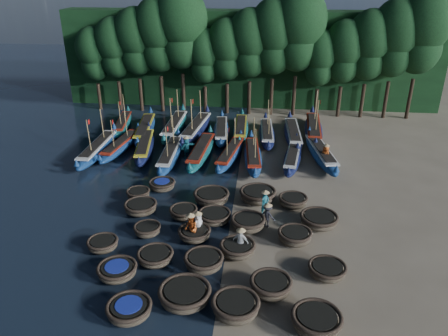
# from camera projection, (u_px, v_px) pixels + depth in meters

# --- Properties ---
(ground) EXTENTS (120.00, 120.00, 0.00)m
(ground) POSITION_uv_depth(u_px,v_px,m) (233.00, 210.00, 28.02)
(ground) COLOR gray
(ground) RESTS_ON ground
(foliage_wall) EXTENTS (40.00, 3.00, 10.00)m
(foliage_wall) POSITION_uv_depth(u_px,v_px,m) (250.00, 59.00, 47.08)
(foliage_wall) COLOR black
(foliage_wall) RESTS_ON ground
(coracle_1) EXTENTS (2.20, 2.20, 0.68)m
(coracle_1) POSITION_uv_depth(u_px,v_px,m) (129.00, 309.00, 19.37)
(coracle_1) COLOR #4B422F
(coracle_1) RESTS_ON ground
(coracle_2) EXTENTS (2.89, 2.89, 0.82)m
(coracle_2) POSITION_uv_depth(u_px,v_px,m) (185.00, 295.00, 20.13)
(coracle_2) COLOR #4B422F
(coracle_2) RESTS_ON ground
(coracle_3) EXTENTS (2.59, 2.59, 0.84)m
(coracle_3) POSITION_uv_depth(u_px,v_px,m) (236.00, 306.00, 19.41)
(coracle_3) COLOR #4B422F
(coracle_3) RESTS_ON ground
(coracle_4) EXTENTS (2.25, 2.25, 0.77)m
(coracle_4) POSITION_uv_depth(u_px,v_px,m) (317.00, 320.00, 18.70)
(coracle_4) COLOR #4B422F
(coracle_4) RESTS_ON ground
(coracle_5) EXTENTS (2.49, 2.49, 0.67)m
(coracle_5) POSITION_uv_depth(u_px,v_px,m) (117.00, 270.00, 21.85)
(coracle_5) COLOR #4B422F
(coracle_5) RESTS_ON ground
(coracle_6) EXTENTS (2.32, 2.32, 0.67)m
(coracle_6) POSITION_uv_depth(u_px,v_px,m) (155.00, 256.00, 22.90)
(coracle_6) COLOR #4B422F
(coracle_6) RESTS_ON ground
(coracle_7) EXTENTS (2.18, 2.18, 0.77)m
(coracle_7) POSITION_uv_depth(u_px,v_px,m) (204.00, 261.00, 22.43)
(coracle_7) COLOR #4B422F
(coracle_7) RESTS_ON ground
(coracle_8) EXTENTS (2.24, 2.24, 0.83)m
(coracle_8) POSITION_uv_depth(u_px,v_px,m) (271.00, 286.00, 20.68)
(coracle_8) COLOR #4B422F
(coracle_8) RESTS_ON ground
(coracle_9) EXTENTS (2.36, 2.36, 0.66)m
(coracle_9) POSITION_uv_depth(u_px,v_px,m) (327.00, 270.00, 21.92)
(coracle_9) COLOR #4B422F
(coracle_9) RESTS_ON ground
(coracle_10) EXTENTS (1.83, 1.83, 0.63)m
(coracle_10) POSITION_uv_depth(u_px,v_px,m) (103.00, 244.00, 23.95)
(coracle_10) COLOR #4B422F
(coracle_10) RESTS_ON ground
(coracle_11) EXTENTS (1.84, 1.84, 0.63)m
(coracle_11) POSITION_uv_depth(u_px,v_px,m) (147.00, 229.00, 25.26)
(coracle_11) COLOR #4B422F
(coracle_11) RESTS_ON ground
(coracle_12) EXTENTS (1.90, 1.90, 0.68)m
(coracle_12) POSITION_uv_depth(u_px,v_px,m) (194.00, 233.00, 24.85)
(coracle_12) COLOR #4B422F
(coracle_12) RESTS_ON ground
(coracle_13) EXTENTS (2.32, 2.32, 0.74)m
(coracle_13) POSITION_uv_depth(u_px,v_px,m) (238.00, 248.00, 23.48)
(coracle_13) COLOR #4B422F
(coracle_13) RESTS_ON ground
(coracle_14) EXTENTS (2.21, 2.21, 0.74)m
(coracle_14) POSITION_uv_depth(u_px,v_px,m) (295.00, 236.00, 24.55)
(coracle_14) COLOR #4B422F
(coracle_14) RESTS_ON ground
(coracle_15) EXTENTS (2.50, 2.50, 0.71)m
(coracle_15) POSITION_uv_depth(u_px,v_px,m) (141.00, 207.00, 27.50)
(coracle_15) COLOR #4B422F
(coracle_15) RESTS_ON ground
(coracle_16) EXTENTS (2.03, 2.03, 0.69)m
(coracle_16) POSITION_uv_depth(u_px,v_px,m) (183.00, 212.00, 26.96)
(coracle_16) COLOR #4B422F
(coracle_16) RESTS_ON ground
(coracle_17) EXTENTS (2.05, 2.05, 0.70)m
(coracle_17) POSITION_uv_depth(u_px,v_px,m) (214.00, 216.00, 26.50)
(coracle_17) COLOR #4B422F
(coracle_17) RESTS_ON ground
(coracle_18) EXTENTS (2.35, 2.35, 0.79)m
(coracle_18) POSITION_uv_depth(u_px,v_px,m) (248.00, 223.00, 25.76)
(coracle_18) COLOR #4B422F
(coracle_18) RESTS_ON ground
(coracle_19) EXTENTS (2.33, 2.33, 0.76)m
(coracle_19) POSITION_uv_depth(u_px,v_px,m) (319.00, 220.00, 26.10)
(coracle_19) COLOR #4B422F
(coracle_19) RESTS_ON ground
(coracle_20) EXTENTS (1.61, 1.61, 0.63)m
(coracle_20) POSITION_uv_depth(u_px,v_px,m) (138.00, 194.00, 29.21)
(coracle_20) COLOR #4B422F
(coracle_20) RESTS_ON ground
(coracle_21) EXTENTS (1.87, 1.87, 0.68)m
(coracle_21) POSITION_uv_depth(u_px,v_px,m) (162.00, 185.00, 30.32)
(coracle_21) COLOR #4B422F
(coracle_21) RESTS_ON ground
(coracle_22) EXTENTS (2.74, 2.74, 0.83)m
(coracle_22) POSITION_uv_depth(u_px,v_px,m) (211.00, 197.00, 28.56)
(coracle_22) COLOR #4B422F
(coracle_22) RESTS_ON ground
(coracle_23) EXTENTS (2.76, 2.76, 0.82)m
(coracle_23) POSITION_uv_depth(u_px,v_px,m) (258.00, 195.00, 28.85)
(coracle_23) COLOR #4B422F
(coracle_23) RESTS_ON ground
(coracle_24) EXTENTS (1.93, 1.93, 0.70)m
(coracle_24) POSITION_uv_depth(u_px,v_px,m) (293.00, 201.00, 28.27)
(coracle_24) COLOR #4B422F
(coracle_24) RESTS_ON ground
(long_boat_0) EXTENTS (1.62, 8.51, 3.62)m
(long_boat_0) POSITION_uv_depth(u_px,v_px,m) (98.00, 149.00, 35.77)
(long_boat_0) COLOR navy
(long_boat_0) RESTS_ON ground
(long_boat_1) EXTENTS (2.34, 7.55, 3.24)m
(long_boat_1) POSITION_uv_depth(u_px,v_px,m) (121.00, 145.00, 36.56)
(long_boat_1) COLOR navy
(long_boat_1) RESTS_ON ground
(long_boat_2) EXTENTS (2.61, 7.98, 1.42)m
(long_boat_2) POSITION_uv_depth(u_px,v_px,m) (145.00, 147.00, 36.28)
(long_boat_2) COLOR #10163C
(long_boat_2) RESTS_ON ground
(long_boat_3) EXTENTS (1.60, 8.12, 3.45)m
(long_boat_3) POSITION_uv_depth(u_px,v_px,m) (170.00, 155.00, 34.74)
(long_boat_3) COLOR navy
(long_boat_3) RESTS_ON ground
(long_boat_4) EXTENTS (1.98, 8.30, 1.46)m
(long_boat_4) POSITION_uv_depth(u_px,v_px,m) (201.00, 151.00, 35.30)
(long_boat_4) COLOR #0E5450
(long_boat_4) RESTS_ON ground
(long_boat_5) EXTENTS (2.55, 7.48, 3.22)m
(long_boat_5) POSITION_uv_depth(u_px,v_px,m) (230.00, 154.00, 34.95)
(long_boat_5) COLOR navy
(long_boat_5) RESTS_ON ground
(long_boat_6) EXTENTS (1.98, 7.83, 3.34)m
(long_boat_6) POSITION_uv_depth(u_px,v_px,m) (253.00, 156.00, 34.54)
(long_boat_6) COLOR navy
(long_boat_6) RESTS_ON ground
(long_boat_7) EXTENTS (2.21, 7.25, 1.29)m
(long_boat_7) POSITION_uv_depth(u_px,v_px,m) (293.00, 157.00, 34.38)
(long_boat_7) COLOR #10163C
(long_boat_7) RESTS_ON ground
(long_boat_8) EXTENTS (2.79, 8.31, 1.48)m
(long_boat_8) POSITION_uv_depth(u_px,v_px,m) (321.00, 153.00, 34.89)
(long_boat_8) COLOR navy
(long_boat_8) RESTS_ON ground
(long_boat_9) EXTENTS (2.25, 7.25, 3.11)m
(long_boat_9) POSITION_uv_depth(u_px,v_px,m) (123.00, 124.00, 41.56)
(long_boat_9) COLOR #0E5450
(long_boat_9) RESTS_ON ground
(long_boat_10) EXTENTS (2.45, 8.51, 1.51)m
(long_boat_10) POSITION_uv_depth(u_px,v_px,m) (145.00, 129.00, 40.02)
(long_boat_10) COLOR navy
(long_boat_10) RESTS_ON ground
(long_boat_11) EXTENTS (1.65, 8.92, 3.79)m
(long_boat_11) POSITION_uv_depth(u_px,v_px,m) (175.00, 126.00, 40.59)
(long_boat_11) COLOR #0E5450
(long_boat_11) RESTS_ON ground
(long_boat_12) EXTENTS (2.58, 9.10, 3.89)m
(long_boat_12) POSITION_uv_depth(u_px,v_px,m) (196.00, 129.00, 40.00)
(long_boat_12) COLOR #10163C
(long_boat_12) RESTS_ON ground
(long_boat_13) EXTENTS (2.02, 7.79, 1.38)m
(long_boat_13) POSITION_uv_depth(u_px,v_px,m) (221.00, 131.00, 39.74)
(long_boat_13) COLOR navy
(long_boat_13) RESTS_ON ground
(long_boat_14) EXTENTS (1.60, 7.88, 1.39)m
(long_boat_14) POSITION_uv_depth(u_px,v_px,m) (241.00, 129.00, 40.21)
(long_boat_14) COLOR #0E5450
(long_boat_14) RESTS_ON ground
(long_boat_15) EXTENTS (1.70, 7.82, 3.32)m
(long_boat_15) POSITION_uv_depth(u_px,v_px,m) (267.00, 133.00, 39.16)
(long_boat_15) COLOR #10163C
(long_boat_15) RESTS_ON ground
(long_boat_16) EXTENTS (1.80, 8.45, 1.49)m
(long_boat_16) POSITION_uv_depth(u_px,v_px,m) (293.00, 134.00, 38.86)
(long_boat_16) COLOR #10163C
(long_boat_16) RESTS_ON ground
(long_boat_17) EXTENTS (2.06, 9.10, 3.87)m
(long_boat_17) POSITION_uv_depth(u_px,v_px,m) (313.00, 129.00, 39.85)
(long_boat_17) COLOR #10163C
(long_boat_17) RESTS_ON ground
(fisherman_0) EXTENTS (0.78, 0.89, 1.73)m
(fisherman_0) POSITION_uv_depth(u_px,v_px,m) (198.00, 223.00, 24.97)
(fisherman_0) COLOR silver
(fisherman_0) RESTS_ON ground
(fisherman_1) EXTENTS (0.70, 0.70, 1.84)m
(fisherman_1) POSITION_uv_depth(u_px,v_px,m) (265.00, 202.00, 27.06)
(fisherman_1) COLOR #195E6B
(fisherman_1) RESTS_ON ground
(fisherman_2) EXTENTS (0.96, 1.06, 1.98)m
(fisherman_2) POSITION_uv_depth(u_px,v_px,m) (191.00, 228.00, 24.38)
(fisherman_2) COLOR #B94C18
(fisherman_2) RESTS_ON ground
(fisherman_3) EXTENTS (1.11, 0.91, 1.70)m
(fisherman_3) POSITION_uv_depth(u_px,v_px,m) (267.00, 215.00, 25.90)
(fisherman_3) COLOR black
(fisherman_3) RESTS_ON ground
(fisherman_4) EXTENTS (0.96, 0.63, 1.71)m
(fisherman_4) POSITION_uv_depth(u_px,v_px,m) (241.00, 240.00, 23.45)
(fisherman_4) COLOR silver
(fisherman_4) RESTS_ON ground
(fisherman_5) EXTENTS (1.33, 1.61, 1.93)m
(fisherman_5) POSITION_uv_depth(u_px,v_px,m) (187.00, 147.00, 35.28)
(fisherman_5) COLOR #195E6B
(fisherman_5) RESTS_ON ground
(fisherman_6) EXTENTS (0.89, 1.01, 1.93)m
(fisherman_6) POSITION_uv_depth(u_px,v_px,m) (326.00, 155.00, 33.76)
(fisherman_6) COLOR #B94C18
(fisherman_6) RESTS_ON ground
(tree_0) EXTENTS (3.68, 3.68, 8.68)m
(tree_0) POSITION_uv_depth(u_px,v_px,m) (94.00, 53.00, 44.94)
(tree_0) COLOR black
(tree_0) RESTS_ON ground
(tree_1) EXTENTS (4.09, 4.09, 9.65)m
(tree_1) POSITION_uv_depth(u_px,v_px,m) (115.00, 47.00, 44.45)
(tree_1) COLOR black
(tree_1) RESTS_ON ground
(tree_2) EXTENTS (4.51, 4.51, 10.63)m
(tree_2) POSITION_uv_depth(u_px,v_px,m) (136.00, 41.00, 43.96)
(tree_2) COLOR black
(tree_2) RESTS_ON ground
(tree_3) EXTENTS (4.92, 4.92, 11.60)m
(tree_3) POSITION_uv_depth(u_px,v_px,m) (158.00, 34.00, 43.47)
(tree_3) COLOR black
(tree_3) RESTS_ON ground
(tree_4) EXTENTS (5.34, 5.34, 12.58)m
(tree_4) POSITION_uv_depth(u_px,v_px,m) (181.00, 27.00, 42.98)
(tree_4) COLOR black
(tree_4) RESTS_ON ground
(tree_5) EXTENTS (3.68, 3.68, 8.68)m
(tree_5) POSITION_uv_depth(u_px,v_px,m) (204.00, 55.00, 43.92)
(tree_5) COLOR black
(tree_5) RESTS_ON ground
(tree_6) EXTENTS (4.09, 4.09, 9.65)m
(tree_6) POSITION_uv_depth(u_px,v_px,m) (227.00, 49.00, 43.43)
(tree_6) COLOR black
(tree_6) RESTS_ON ground
(tree_7) EXTENTS (4.51, 4.51, 10.63)m
(tree_7) POSITION_uv_depth(u_px,v_px,m) (250.00, 42.00, 42.94)
(tree_7) COLOR black
(tree_7) RESTS_ON ground
(tree_8) EXTENTS (4.92, 4.92, 11.60)m
(tree_8) POSITION_uv_depth(u_px,v_px,m) (274.00, 36.00, 42.45)
(tree_8) COLOR black
(tree_8) RESTS_ON ground
(tree_9) EXTENTS (5.34, 5.34, 12.58)m
(tree_9) POSITION_uv_depth(u_px,v_px,m) (299.00, 29.00, 41.96)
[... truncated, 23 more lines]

